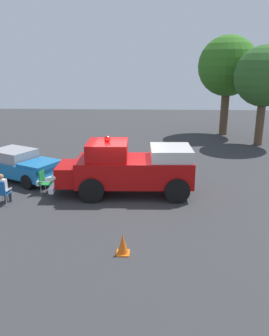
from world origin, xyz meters
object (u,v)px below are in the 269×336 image
lawn_chair_by_car (45,180)px  vintage_fire_truck (129,167)px  classic_hot_rod (19,164)px  oak_tree_left (228,67)px  lawn_chair_near_truck (2,191)px  spectator_seated (3,187)px  traffic_cone (123,244)px  oak_tree_distant (265,77)px

lawn_chair_by_car → vintage_fire_truck: bearing=2.0°
classic_hot_rod → oak_tree_left: (12.39, 12.05, 4.58)m
vintage_fire_truck → lawn_chair_near_truck: (-5.04, -1.49, -0.61)m
spectator_seated → oak_tree_left: bearing=51.9°
oak_tree_left → traffic_cone: bearing=-109.8°
lawn_chair_by_car → oak_tree_distant: bearing=39.5°
oak_tree_left → traffic_cone: 20.61m
traffic_cone → oak_tree_distant: bearing=60.6°
lawn_chair_by_car → spectator_seated: size_ratio=0.79×
spectator_seated → oak_tree_distant: 18.15m
vintage_fire_truck → lawn_chair_by_car: bearing=-178.0°
vintage_fire_truck → spectator_seated: 5.22m
classic_hot_rod → lawn_chair_by_car: (1.82, -1.88, -0.16)m
traffic_cone → lawn_chair_by_car: bearing=128.0°
lawn_chair_by_car → traffic_cone: lawn_chair_by_car is taller
oak_tree_distant → lawn_chair_near_truck: bearing=-139.8°
classic_hot_rod → lawn_chair_near_truck: bearing=-81.5°
vintage_fire_truck → oak_tree_left: size_ratio=0.78×
lawn_chair_near_truck → oak_tree_distant: 18.27m
lawn_chair_by_car → lawn_chair_near_truck: bearing=-134.5°
vintage_fire_truck → traffic_cone: 5.08m
lawn_chair_near_truck → traffic_cone: (5.15, -3.51, -0.28)m
classic_hot_rod → oak_tree_left: bearing=44.2°
lawn_chair_near_truck → spectator_seated: size_ratio=0.79×
spectator_seated → lawn_chair_by_car: bearing=43.1°
vintage_fire_truck → lawn_chair_near_truck: 5.29m
lawn_chair_by_car → traffic_cone: size_ratio=1.61×
classic_hot_rod → oak_tree_left: size_ratio=0.61×
classic_hot_rod → oak_tree_left: oak_tree_left is taller
lawn_chair_near_truck → lawn_chair_by_car: size_ratio=1.00×
lawn_chair_near_truck → lawn_chair_by_car: bearing=45.5°
oak_tree_distant → traffic_cone: (-8.45, -15.00, -4.38)m
classic_hot_rod → traffic_cone: bearing=-50.2°
lawn_chair_by_car → oak_tree_left: size_ratio=0.13×
spectator_seated → traffic_cone: (5.13, -3.64, -0.39)m
lawn_chair_near_truck → spectator_seated: 0.17m
lawn_chair_near_truck → oak_tree_distant: bearing=40.2°
vintage_fire_truck → lawn_chair_by_car: size_ratio=5.91×
classic_hot_rod → lawn_chair_near_truck: (0.48, -3.25, -0.16)m
lawn_chair_by_car → oak_tree_left: 18.12m
lawn_chair_near_truck → traffic_cone: size_ratio=1.61×
vintage_fire_truck → lawn_chair_by_car: (-3.70, -0.13, -0.61)m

